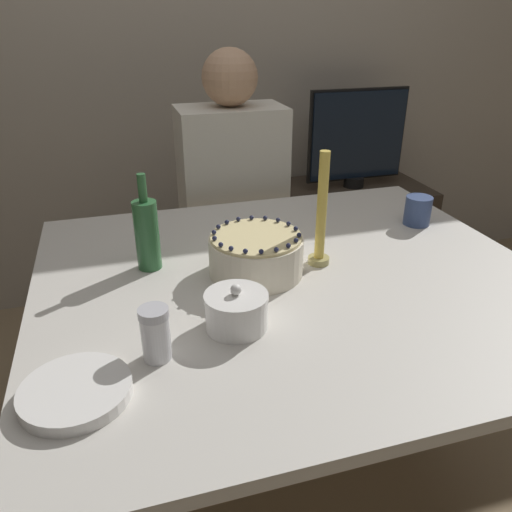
% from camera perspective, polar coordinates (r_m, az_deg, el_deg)
% --- Properties ---
extents(ground_plane, '(12.00, 12.00, 0.00)m').
position_cam_1_polar(ground_plane, '(1.78, 3.43, -24.06)').
color(ground_plane, '#8C7556').
extents(wall_behind, '(8.00, 0.05, 2.60)m').
position_cam_1_polar(wall_behind, '(2.49, -7.61, 24.51)').
color(wall_behind, '#ADA393').
rests_on(wall_behind, ground_plane).
extents(dining_table, '(1.30, 1.14, 0.75)m').
position_cam_1_polar(dining_table, '(1.35, 4.16, -6.20)').
color(dining_table, beige).
rests_on(dining_table, ground_plane).
extents(cake, '(0.24, 0.24, 0.12)m').
position_cam_1_polar(cake, '(1.28, 0.00, 0.16)').
color(cake, '#EFE5CC').
rests_on(cake, dining_table).
extents(sugar_bowl, '(0.14, 0.14, 0.10)m').
position_cam_1_polar(sugar_bowl, '(1.07, -2.26, -6.27)').
color(sugar_bowl, white).
rests_on(sugar_bowl, dining_table).
extents(sugar_shaker, '(0.06, 0.06, 0.11)m').
position_cam_1_polar(sugar_shaker, '(0.99, -11.42, -8.68)').
color(sugar_shaker, white).
rests_on(sugar_shaker, dining_table).
extents(plate_stack, '(0.20, 0.20, 0.02)m').
position_cam_1_polar(plate_stack, '(0.96, -19.91, -14.36)').
color(plate_stack, white).
rests_on(plate_stack, dining_table).
extents(candle, '(0.06, 0.06, 0.31)m').
position_cam_1_polar(candle, '(1.31, 7.45, 4.16)').
color(candle, tan).
rests_on(candle, dining_table).
extents(bottle, '(0.06, 0.06, 0.26)m').
position_cam_1_polar(bottle, '(1.32, -12.36, 2.54)').
color(bottle, '#2D6638').
rests_on(bottle, dining_table).
extents(cup, '(0.08, 0.08, 0.09)m').
position_cam_1_polar(cup, '(1.67, 18.00, 4.96)').
color(cup, '#384C7F').
rests_on(cup, dining_table).
extents(person_man_blue_shirt, '(0.40, 0.34, 1.25)m').
position_cam_1_polar(person_man_blue_shirt, '(2.05, -2.62, 2.71)').
color(person_man_blue_shirt, '#595960').
rests_on(person_man_blue_shirt, ground_plane).
extents(side_cabinet, '(0.72, 0.48, 0.57)m').
position_cam_1_polar(side_cabinet, '(2.69, 10.53, 2.05)').
color(side_cabinet, '#382D23').
rests_on(side_cabinet, ground_plane).
extents(tv_monitor, '(0.50, 0.10, 0.47)m').
position_cam_1_polar(tv_monitor, '(2.52, 11.50, 13.11)').
color(tv_monitor, black).
rests_on(tv_monitor, side_cabinet).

